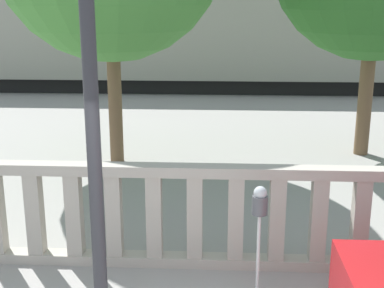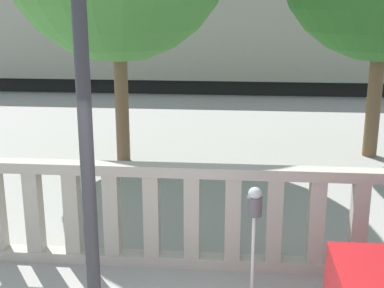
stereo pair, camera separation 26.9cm
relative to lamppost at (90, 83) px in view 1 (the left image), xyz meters
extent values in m
cube|color=#ADA599|center=(0.70, 1.32, -2.59)|extent=(17.31, 0.24, 0.14)
cube|color=#ADA599|center=(0.70, 1.32, -1.33)|extent=(17.31, 0.24, 0.14)
cube|color=#ADA599|center=(-1.16, 1.32, -1.96)|extent=(0.20, 0.20, 1.12)
cube|color=#ADA599|center=(-0.63, 1.32, -1.96)|extent=(0.20, 0.20, 1.12)
cube|color=#ADA599|center=(-0.10, 1.32, -1.96)|extent=(0.20, 0.20, 1.12)
cube|color=#ADA599|center=(0.43, 1.32, -1.96)|extent=(0.20, 0.20, 1.12)
cube|color=#ADA599|center=(0.96, 1.32, -1.96)|extent=(0.20, 0.20, 1.12)
cube|color=#ADA599|center=(1.49, 1.32, -1.96)|extent=(0.20, 0.20, 1.12)
cube|color=#ADA599|center=(2.02, 1.32, -1.96)|extent=(0.20, 0.20, 1.12)
cube|color=#ADA599|center=(2.56, 1.32, -1.96)|extent=(0.20, 0.20, 1.12)
cube|color=#ADA599|center=(3.09, 1.32, -1.96)|extent=(0.20, 0.20, 1.12)
cylinder|color=#2D2D33|center=(0.00, 0.00, -0.14)|extent=(0.15, 0.15, 4.63)
cylinder|color=silver|center=(1.74, 0.58, -2.13)|extent=(0.04, 0.04, 1.07)
cylinder|color=#4C4C51|center=(1.74, 0.58, -1.48)|extent=(0.18, 0.18, 0.22)
sphere|color=#B2B7BC|center=(1.74, 0.58, -1.33)|extent=(0.15, 0.15, 0.15)
cube|color=black|center=(2.53, 15.55, -2.38)|extent=(25.19, 2.53, 0.55)
cube|color=gray|center=(2.53, 15.55, -0.57)|extent=(25.70, 3.17, 3.07)
cylinder|color=brown|center=(4.50, 6.81, -1.32)|extent=(0.32, 0.32, 2.67)
cylinder|color=brown|center=(-0.96, 5.92, -1.29)|extent=(0.29, 0.29, 2.74)
camera|label=1|loc=(1.27, -5.14, 0.81)|focal=50.00mm
camera|label=2|loc=(1.54, -5.12, 0.81)|focal=50.00mm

